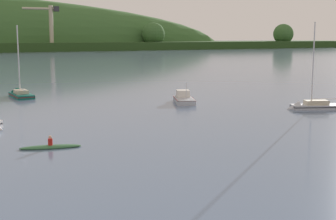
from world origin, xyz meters
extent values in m
sphere|color=#38602D|center=(124.19, 237.15, 9.14)|extent=(13.29, 13.29, 13.29)
sphere|color=#38602D|center=(223.88, 230.95, 9.31)|extent=(13.76, 13.76, 13.76)
cube|color=#4C4C51|center=(61.13, 232.35, 1.00)|extent=(5.40, 5.40, 2.00)
cylinder|color=#BCB293|center=(61.13, 232.35, 12.62)|extent=(2.12, 2.12, 21.24)
cylinder|color=#BCB293|center=(55.04, 233.41, 21.54)|extent=(15.44, 3.80, 1.17)
cube|color=#333338|center=(63.88, 231.88, 21.54)|extent=(2.95, 3.35, 2.55)
cube|color=#ADB2BC|center=(21.48, 25.91, -0.04)|extent=(5.80, 4.19, 1.00)
cone|color=#ADB2BC|center=(18.99, 27.18, -0.04)|extent=(2.05, 2.21, 1.77)
cube|color=black|center=(21.48, 25.91, 0.25)|extent=(5.81, 4.20, 0.09)
cube|color=#BCB299|center=(21.35, 25.97, 0.69)|extent=(2.80, 2.26, 0.47)
cylinder|color=silver|center=(20.86, 26.22, 4.89)|extent=(0.13, 0.13, 8.87)
cylinder|color=silver|center=(22.16, 25.56, 1.08)|extent=(2.65, 1.43, 0.10)
cube|color=#0F564C|center=(-3.21, 52.95, -0.01)|extent=(2.36, 5.50, 1.00)
cone|color=#0F564C|center=(-3.10, 55.66, -0.01)|extent=(2.12, 1.43, 2.07)
cube|color=maroon|center=(-3.21, 52.95, 0.27)|extent=(2.38, 5.50, 0.10)
cube|color=#BCB299|center=(-3.20, 53.08, 0.73)|extent=(1.56, 2.49, 0.47)
cylinder|color=silver|center=(-3.18, 53.62, 4.86)|extent=(0.15, 0.15, 8.73)
cylinder|color=silver|center=(-3.23, 52.20, 1.11)|extent=(0.23, 2.85, 0.12)
cube|color=#ADB2BC|center=(11.79, 37.54, 0.17)|extent=(4.09, 5.42, 0.79)
cone|color=#ADB2BC|center=(12.90, 39.79, 0.17)|extent=(2.02, 1.53, 1.87)
cube|color=maroon|center=(11.79, 37.54, 0.53)|extent=(4.13, 5.44, 0.08)
cube|color=silver|center=(12.28, 38.54, 0.99)|extent=(2.03, 2.06, 0.83)
cube|color=#192833|center=(12.61, 39.19, 1.11)|extent=(1.21, 0.64, 0.47)
cylinder|color=#B2B2B7|center=(10.99, 35.94, 1.54)|extent=(0.06, 0.06, 1.95)
ellipsoid|color=#33663D|center=(-9.24, 23.22, 0.07)|extent=(4.37, 2.17, 0.30)
cylinder|color=#B21E19|center=(-9.24, 23.22, 0.41)|extent=(0.40, 0.40, 0.55)
sphere|color=tan|center=(-9.24, 23.22, 0.80)|extent=(0.22, 0.22, 0.22)
cylinder|color=olive|center=(-9.02, 23.55, 0.33)|extent=(0.42, 1.20, 0.89)
camera|label=1|loc=(-19.73, -9.25, 7.84)|focal=51.28mm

